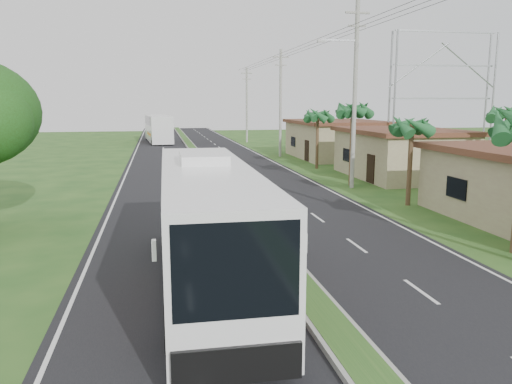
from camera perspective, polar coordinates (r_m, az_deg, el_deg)
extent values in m
plane|color=#234C1B|center=(14.77, 6.10, -12.26)|extent=(180.00, 180.00, 0.00)
cube|color=black|center=(33.74, -3.95, 0.58)|extent=(14.00, 160.00, 0.02)
cube|color=gray|center=(33.73, -3.95, 0.73)|extent=(1.20, 160.00, 0.17)
cube|color=#234C1B|center=(33.72, -3.95, 0.88)|extent=(0.95, 160.00, 0.02)
cube|color=silver|center=(33.59, -15.36, 0.18)|extent=(0.12, 160.00, 0.01)
cube|color=silver|center=(35.20, 6.94, 0.92)|extent=(0.12, 160.00, 0.01)
cube|color=#9D8A6A|center=(39.63, 16.20, 4.06)|extent=(7.00, 10.00, 3.35)
cube|color=#4E291B|center=(39.49, 16.33, 6.71)|extent=(7.60, 10.60, 0.32)
cube|color=#9D8A6A|center=(52.40, 9.19, 5.82)|extent=(8.00, 11.00, 3.50)
cube|color=#4E291B|center=(52.30, 9.25, 7.90)|extent=(8.60, 11.60, 0.32)
cylinder|color=#473321|center=(28.63, 17.17, 3.06)|extent=(0.26, 0.26, 4.60)
cylinder|color=#473321|center=(34.65, 10.86, 5.16)|extent=(0.26, 0.26, 5.40)
cylinder|color=#473321|center=(43.28, 7.01, 5.84)|extent=(0.26, 0.26, 4.80)
cylinder|color=#473321|center=(35.52, 26.51, 4.23)|extent=(0.26, 0.26, 5.20)
cylinder|color=gray|center=(33.49, 11.22, 10.64)|extent=(0.28, 0.28, 12.00)
cube|color=gray|center=(33.95, 11.54, 19.44)|extent=(1.60, 0.12, 0.12)
cube|color=gray|center=(33.83, 11.49, 18.11)|extent=(1.20, 0.10, 0.10)
cube|color=gray|center=(33.28, 9.44, 16.74)|extent=(2.40, 0.10, 0.10)
cylinder|color=gray|center=(52.56, 2.82, 10.04)|extent=(0.28, 0.28, 11.00)
cube|color=gray|center=(52.75, 2.86, 15.15)|extent=(1.60, 0.12, 0.12)
cube|color=gray|center=(52.69, 2.85, 14.28)|extent=(1.20, 0.10, 0.10)
cylinder|color=gray|center=(72.13, -1.06, 9.89)|extent=(0.28, 0.28, 10.50)
cube|color=gray|center=(72.25, -1.07, 13.42)|extent=(1.60, 0.12, 0.12)
cube|color=gray|center=(72.20, -1.07, 12.78)|extent=(1.20, 0.10, 0.10)
cylinder|color=gray|center=(47.48, 15.55, 10.27)|extent=(0.18, 0.18, 12.00)
cylinder|color=gray|center=(52.69, 25.46, 9.62)|extent=(0.18, 0.18, 12.00)
cylinder|color=gray|center=(48.37, 15.01, 10.29)|extent=(0.18, 0.18, 12.00)
cylinder|color=gray|center=(53.50, 24.82, 9.67)|extent=(0.18, 0.18, 12.00)
cube|color=gray|center=(50.33, 20.47, 9.98)|extent=(10.00, 0.14, 0.14)
cube|color=gray|center=(50.44, 20.68, 13.39)|extent=(10.00, 0.14, 0.14)
cube|color=gray|center=(50.73, 20.91, 16.76)|extent=(10.00, 0.14, 0.14)
cube|color=white|center=(15.19, -5.57, -3.25)|extent=(2.76, 12.52, 3.28)
cube|color=black|center=(15.65, -5.81, -0.16)|extent=(2.78, 10.02, 1.31)
cube|color=black|center=(9.13, -2.28, -8.95)|extent=(2.34, 0.17, 1.84)
cube|color=red|center=(14.16, -5.09, -6.99)|extent=(2.72, 5.44, 0.57)
cube|color=yellow|center=(15.73, -5.61, -6.25)|extent=(2.69, 3.16, 0.26)
cube|color=white|center=(16.12, -6.06, 3.96)|extent=(1.49, 2.52, 0.29)
cylinder|color=black|center=(11.91, -9.60, -15.22)|extent=(0.35, 1.09, 1.08)
cylinder|color=black|center=(12.15, 1.93, -14.56)|extent=(0.35, 1.09, 1.08)
cylinder|color=black|center=(18.76, -9.96, -5.69)|extent=(0.35, 1.09, 1.08)
cylinder|color=black|center=(18.91, -2.79, -5.42)|extent=(0.35, 1.09, 1.08)
cube|color=white|center=(73.23, -11.10, 7.16)|extent=(3.96, 13.30, 3.64)
cube|color=black|center=(73.75, -11.17, 8.02)|extent=(3.72, 9.89, 1.24)
cube|color=orange|center=(72.13, -11.00, 6.56)|extent=(3.42, 6.49, 0.40)
cylinder|color=black|center=(67.83, -11.71, 5.68)|extent=(0.43, 1.12, 1.09)
cylinder|color=black|center=(68.07, -9.60, 5.77)|extent=(0.43, 1.12, 1.09)
cylinder|color=black|center=(78.03, -12.30, 6.22)|extent=(0.43, 1.12, 1.09)
cylinder|color=black|center=(78.24, -10.46, 6.30)|extent=(0.43, 1.12, 1.09)
imported|color=black|center=(19.58, 2.26, -4.92)|extent=(1.81, 0.91, 1.05)
imported|color=maroon|center=(19.36, 2.28, -2.29)|extent=(0.74, 0.58, 1.79)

